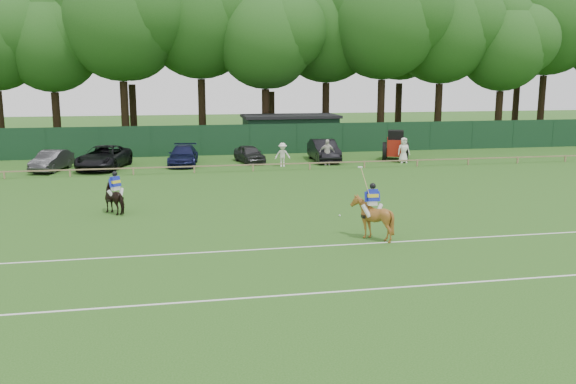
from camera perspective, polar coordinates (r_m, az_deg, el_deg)
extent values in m
plane|color=#1E4C14|center=(24.41, 0.21, -4.58)|extent=(160.00, 160.00, 0.00)
imported|color=black|center=(30.22, -15.79, -0.59)|extent=(1.66, 1.79, 1.42)
imported|color=brown|center=(24.72, 7.86, -2.39)|extent=(1.46, 1.63, 1.75)
imported|color=#2D2D2F|center=(45.06, -21.24, 2.75)|extent=(2.52, 4.51, 1.41)
imported|color=black|center=(44.82, -16.86, 3.11)|extent=(3.92, 6.23, 1.61)
imported|color=#13163D|center=(45.33, -9.78, 3.39)|extent=(2.49, 5.07, 1.42)
imported|color=#313133|center=(46.10, -3.62, 3.58)|extent=(2.32, 4.07, 1.31)
imported|color=black|center=(46.85, 3.38, 3.90)|extent=(1.91, 5.03, 1.64)
imported|color=silver|center=(43.91, -0.51, 3.51)|extent=(1.16, 0.72, 1.72)
imported|color=silver|center=(44.70, 3.67, 3.73)|extent=(1.15, 0.55, 1.90)
imported|color=white|center=(46.55, 10.78, 3.85)|extent=(0.94, 0.62, 1.91)
cube|color=silver|center=(30.13, -15.84, 0.35)|extent=(0.44, 0.43, 0.18)
cube|color=#1A25BB|center=(30.07, -15.87, 0.95)|extent=(0.50, 0.49, 0.51)
cube|color=yellow|center=(30.07, -15.87, 0.92)|extent=(0.51, 0.49, 0.18)
sphere|color=black|center=(30.01, -15.91, 1.65)|extent=(0.25, 0.25, 0.25)
cylinder|color=silver|center=(30.29, -15.36, -0.14)|extent=(0.32, 0.49, 0.59)
cylinder|color=silver|center=(29.99, -16.16, -0.29)|extent=(0.50, 0.26, 0.59)
cube|color=silver|center=(24.59, 7.89, -1.02)|extent=(0.37, 0.27, 0.18)
cube|color=#1A25BB|center=(24.53, 7.91, -0.29)|extent=(0.41, 0.32, 0.51)
cube|color=yellow|center=(24.53, 7.91, -0.34)|extent=(0.44, 0.30, 0.18)
sphere|color=black|center=(24.46, 7.93, 0.56)|extent=(0.25, 0.25, 0.25)
cylinder|color=silver|center=(24.68, 8.48, -1.70)|extent=(0.42, 0.33, 0.59)
cylinder|color=silver|center=(24.53, 7.33, -1.75)|extent=(0.42, 0.34, 0.59)
cylinder|color=tan|center=(24.39, 7.24, 0.98)|extent=(0.26, 0.59, 1.17)
sphere|color=silver|center=(28.63, 4.86, -2.20)|extent=(0.09, 0.09, 0.09)
cube|color=silver|center=(18.85, 3.84, -9.34)|extent=(60.00, 0.10, 0.01)
cube|color=silver|center=(23.47, 0.69, -5.21)|extent=(60.00, 0.10, 0.01)
cube|color=#997F5B|center=(41.77, -4.65, 2.52)|extent=(62.00, 0.08, 0.08)
cube|color=#14351E|center=(50.56, -5.84, 4.87)|extent=(92.00, 0.04, 2.50)
cube|color=#14331E|center=(54.36, 0.20, 5.51)|extent=(8.00, 4.00, 2.80)
cube|color=black|center=(54.24, 0.20, 7.11)|extent=(8.40, 4.40, 0.24)
cube|color=maroon|center=(48.11, 10.00, 4.18)|extent=(1.99, 2.63, 1.26)
cube|color=black|center=(47.63, 10.04, 5.17)|extent=(1.53, 1.59, 0.87)
cylinder|color=black|center=(47.46, 9.00, 3.77)|extent=(0.77, 1.47, 1.46)
cylinder|color=black|center=(47.49, 11.00, 3.71)|extent=(0.77, 1.47, 1.46)
cylinder|color=black|center=(49.14, 9.11, 3.61)|extent=(0.54, 0.83, 0.78)
cylinder|color=black|center=(49.17, 10.81, 3.56)|extent=(0.54, 0.83, 0.78)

